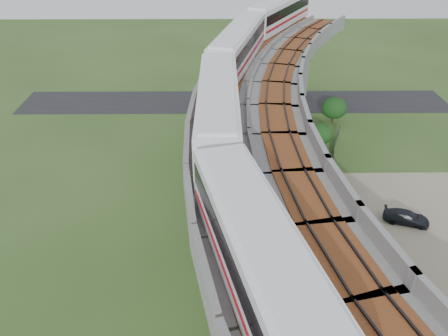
{
  "coord_description": "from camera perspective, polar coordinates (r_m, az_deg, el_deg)",
  "views": [
    {
      "loc": [
        -2.04,
        -27.63,
        24.7
      ],
      "look_at": [
        -1.8,
        0.07,
        7.5
      ],
      "focal_mm": 35.0,
      "sensor_mm": 36.0,
      "label": 1
    }
  ],
  "objects": [
    {
      "name": "tree_4",
      "position": [
        30.95,
        19.68,
        -18.23
      ],
      "size": [
        3.13,
        3.13,
        3.21
      ],
      "color": "#382314",
      "rests_on": "ground"
    },
    {
      "name": "viaduct",
      "position": [
        32.29,
        10.07,
        2.32
      ],
      "size": [
        19.58,
        73.98,
        11.4
      ],
      "color": "#99968E",
      "rests_on": "ground"
    },
    {
      "name": "asphalt_road",
      "position": [
        62.73,
        1.42,
        8.64
      ],
      "size": [
        60.0,
        8.0,
        0.03
      ],
      "primitive_type": "cube",
      "color": "#232326",
      "rests_on": "ground"
    },
    {
      "name": "car_dark",
      "position": [
        42.14,
        22.72,
        -5.93
      ],
      "size": [
        4.21,
        2.69,
        1.14
      ],
      "primitive_type": "imported",
      "rotation": [
        0.0,
        0.0,
        1.27
      ],
      "color": "black",
      "rests_on": "dirt_lot"
    },
    {
      "name": "metro_train",
      "position": [
        36.7,
        3.96,
        12.02
      ],
      "size": [
        13.92,
        60.91,
        3.64
      ],
      "color": "white",
      "rests_on": "ground"
    },
    {
      "name": "tree_0",
      "position": [
        57.25,
        14.21,
        7.61
      ],
      "size": [
        3.15,
        3.15,
        3.47
      ],
      "color": "#382314",
      "rests_on": "ground"
    },
    {
      "name": "tree_2",
      "position": [
        42.85,
        11.87,
        -1.33
      ],
      "size": [
        2.46,
        2.46,
        2.8
      ],
      "color": "#382314",
      "rests_on": "ground"
    },
    {
      "name": "fence",
      "position": [
        38.42,
        17.7,
        -8.57
      ],
      "size": [
        3.87,
        38.73,
        1.5
      ],
      "color": "#2D382D",
      "rests_on": "ground"
    },
    {
      "name": "tree_3",
      "position": [
        35.28,
        13.16,
        -7.9
      ],
      "size": [
        3.13,
        3.13,
        3.97
      ],
      "color": "#382314",
      "rests_on": "ground"
    },
    {
      "name": "dirt_lot",
      "position": [
        39.03,
        24.37,
        -10.9
      ],
      "size": [
        18.0,
        26.0,
        0.04
      ],
      "primitive_type": "cube",
      "color": "gray",
      "rests_on": "ground"
    },
    {
      "name": "tree_1",
      "position": [
        50.15,
        12.37,
        4.39
      ],
      "size": [
        2.89,
        2.89,
        3.43
      ],
      "color": "#382314",
      "rests_on": "ground"
    },
    {
      "name": "ground",
      "position": [
        37.12,
        2.82,
        -9.93
      ],
      "size": [
        160.0,
        160.0,
        0.0
      ],
      "primitive_type": "plane",
      "color": "#345120",
      "rests_on": "ground"
    },
    {
      "name": "car_white",
      "position": [
        35.4,
        21.42,
        -13.81
      ],
      "size": [
        1.94,
        3.71,
        1.2
      ],
      "primitive_type": "imported",
      "rotation": [
        0.0,
        0.0,
        0.15
      ],
      "color": "white",
      "rests_on": "dirt_lot"
    }
  ]
}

